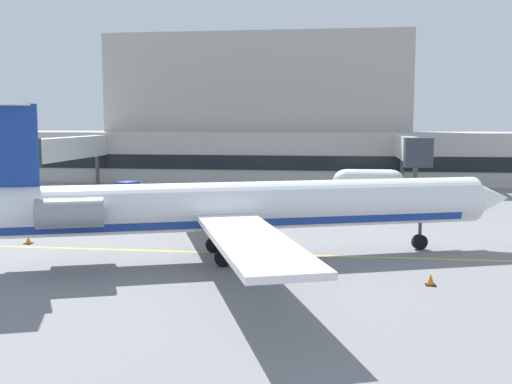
% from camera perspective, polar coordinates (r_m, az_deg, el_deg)
% --- Properties ---
extents(ground, '(120.00, 120.00, 0.11)m').
position_cam_1_polar(ground, '(33.06, -1.74, -6.70)').
color(ground, slate).
extents(terminal_building, '(75.73, 11.31, 18.62)m').
position_cam_1_polar(terminal_building, '(78.60, -0.06, 6.24)').
color(terminal_building, '#B7B2A8').
rests_on(terminal_building, ground).
extents(jet_bridge_west, '(2.40, 16.28, 6.08)m').
position_cam_1_polar(jet_bridge_west, '(63.35, 14.17, 3.84)').
color(jet_bridge_west, silver).
rests_on(jet_bridge_west, ground).
extents(jet_bridge_east, '(2.40, 19.64, 5.94)m').
position_cam_1_polar(jet_bridge_east, '(67.68, -17.55, 3.81)').
color(jet_bridge_east, silver).
rests_on(jet_bridge_east, ground).
extents(regional_jet, '(32.22, 27.80, 8.54)m').
position_cam_1_polar(regional_jet, '(33.55, -2.13, -1.39)').
color(regional_jet, white).
rests_on(regional_jet, ground).
extents(baggage_tug, '(3.85, 3.17, 2.18)m').
position_cam_1_polar(baggage_tug, '(56.18, -12.23, -0.23)').
color(baggage_tug, '#19389E').
rests_on(baggage_tug, ground).
extents(pushback_tractor, '(3.23, 2.63, 1.91)m').
position_cam_1_polar(pushback_tractor, '(57.09, -21.06, -0.53)').
color(pushback_tractor, '#E5B20C').
rests_on(pushback_tractor, ground).
extents(belt_loader, '(3.18, 3.40, 2.14)m').
position_cam_1_polar(belt_loader, '(49.79, 6.86, -1.03)').
color(belt_loader, '#1E4CB2').
rests_on(belt_loader, ground).
extents(fuel_tank, '(6.96, 2.58, 2.88)m').
position_cam_1_polar(fuel_tank, '(60.64, 10.44, 0.88)').
color(fuel_tank, white).
rests_on(fuel_tank, ground).
extents(safety_cone_alpha, '(0.47, 0.47, 0.55)m').
position_cam_1_polar(safety_cone_alpha, '(40.52, -20.47, -4.20)').
color(safety_cone_alpha, orange).
rests_on(safety_cone_alpha, ground).
extents(safety_cone_bravo, '(0.47, 0.47, 0.55)m').
position_cam_1_polar(safety_cone_bravo, '(29.73, 15.98, -7.90)').
color(safety_cone_bravo, orange).
rests_on(safety_cone_bravo, ground).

